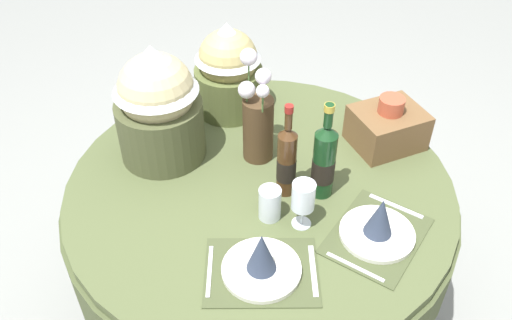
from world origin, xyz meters
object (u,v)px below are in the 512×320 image
dining_table (260,213)px  wine_bottle_left (287,161)px  flower_vase (257,120)px  gift_tub_back_centre (228,66)px  gift_tub_back_left (157,100)px  tumbler_mid (270,203)px  place_setting_left (262,262)px  wine_glass_right (303,197)px  woven_basket_side_right (387,126)px  place_setting_right (379,226)px  wine_bottle_right (324,161)px

dining_table → wine_bottle_left: size_ratio=3.89×
flower_vase → gift_tub_back_centre: flower_vase is taller
gift_tub_back_left → tumbler_mid: bearing=-63.9°
place_setting_left → wine_bottle_left: size_ratio=1.16×
wine_glass_right → woven_basket_side_right: bearing=27.1°
place_setting_left → place_setting_right: 0.40m
place_setting_left → gift_tub_back_left: (-0.11, 0.66, 0.19)m
dining_table → wine_bottle_right: wine_bottle_right is taller
place_setting_left → flower_vase: (0.21, 0.50, 0.12)m
wine_bottle_left → wine_glass_right: size_ratio=2.06×
wine_bottle_left → gift_tub_back_left: (-0.33, 0.37, 0.10)m
place_setting_left → woven_basket_side_right: bearing=28.8°
place_setting_right → woven_basket_side_right: woven_basket_side_right is taller
place_setting_right → wine_bottle_left: bearing=119.9°
wine_bottle_right → gift_tub_back_centre: size_ratio=0.95×
tumbler_mid → gift_tub_back_centre: 0.66m
dining_table → place_setting_left: bearing=-113.2°
flower_vase → tumbler_mid: size_ratio=3.59×
place_setting_right → wine_bottle_right: size_ratio=1.16×
place_setting_left → flower_vase: bearing=67.7°
dining_table → gift_tub_back_centre: bearing=81.4°
wine_glass_right → gift_tub_back_centre: gift_tub_back_centre is taller
place_setting_right → gift_tub_back_left: gift_tub_back_left is taller
dining_table → flower_vase: bearing=69.9°
wine_bottle_right → gift_tub_back_centre: gift_tub_back_centre is taller
place_setting_left → wine_glass_right: (0.20, 0.13, 0.07)m
wine_bottle_right → gift_tub_back_left: gift_tub_back_left is taller
wine_bottle_right → wine_bottle_left: bearing=153.4°
dining_table → flower_vase: (0.05, 0.14, 0.32)m
place_setting_left → gift_tub_back_left: bearing=99.2°
wine_bottle_left → tumbler_mid: wine_bottle_left is taller
wine_glass_right → place_setting_left: bearing=-147.5°
place_setting_right → flower_vase: 0.57m
dining_table → gift_tub_back_centre: gift_tub_back_centre is taller
wine_bottle_left → gift_tub_back_centre: gift_tub_back_centre is taller
dining_table → place_setting_right: (0.24, -0.38, 0.20)m
wine_bottle_left → gift_tub_back_left: 0.50m
place_setting_right → wine_bottle_right: wine_bottle_right is taller
place_setting_left → tumbler_mid: size_ratio=3.53×
dining_table → tumbler_mid: 0.27m
gift_tub_back_centre → place_setting_left: bearing=-105.2°
wine_glass_right → place_setting_right: bearing=-36.2°
wine_bottle_right → gift_tub_back_centre: (-0.10, 0.60, 0.06)m
gift_tub_back_centre → woven_basket_side_right: gift_tub_back_centre is taller
wine_glass_right → gift_tub_back_left: gift_tub_back_left is taller
flower_vase → tumbler_mid: flower_vase is taller
flower_vase → wine_bottle_right: 0.30m
flower_vase → tumbler_mid: (-0.09, -0.30, -0.11)m
gift_tub_back_centre → woven_basket_side_right: size_ratio=1.53×
dining_table → gift_tub_back_left: size_ratio=3.09×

